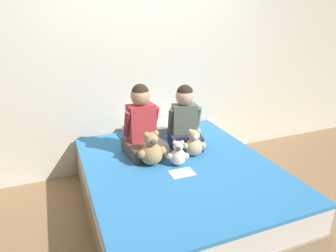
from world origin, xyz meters
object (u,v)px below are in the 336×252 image
(child_on_left, at_px, (142,126))
(pillow_at_headboard, at_px, (151,129))
(teddy_bear_between_children, at_px, (178,155))
(bed, at_px, (179,188))
(child_on_right, at_px, (185,120))
(teddy_bear_held_by_right_child, at_px, (194,144))
(sign_card, at_px, (182,173))
(teddy_bear_held_by_left_child, at_px, (152,151))

(child_on_left, distance_m, pillow_at_headboard, 0.54)
(child_on_left, height_order, teddy_bear_between_children, child_on_left)
(bed, distance_m, teddy_bear_between_children, 0.34)
(child_on_left, distance_m, child_on_right, 0.45)
(pillow_at_headboard, bearing_deg, teddy_bear_between_children, -90.81)
(child_on_right, distance_m, teddy_bear_held_by_right_child, 0.29)
(child_on_left, bearing_deg, teddy_bear_held_by_right_child, -33.69)
(bed, relative_size, child_on_left, 2.87)
(bed, xyz_separation_m, child_on_left, (-0.23, 0.37, 0.53))
(teddy_bear_held_by_right_child, height_order, sign_card, teddy_bear_held_by_right_child)
(bed, distance_m, child_on_right, 0.67)
(teddy_bear_held_by_left_child, distance_m, teddy_bear_held_by_right_child, 0.44)
(child_on_left, xyz_separation_m, child_on_right, (0.45, -0.00, -0.00))
(child_on_left, height_order, teddy_bear_held_by_left_child, child_on_left)
(teddy_bear_held_by_left_child, xyz_separation_m, teddy_bear_between_children, (0.22, -0.10, -0.04))
(teddy_bear_held_by_left_child, relative_size, teddy_bear_held_by_right_child, 1.19)
(teddy_bear_held_by_left_child, bearing_deg, teddy_bear_between_children, -24.69)
(teddy_bear_held_by_left_child, bearing_deg, teddy_bear_held_by_right_child, 2.49)
(child_on_left, relative_size, sign_card, 3.29)
(child_on_right, bearing_deg, teddy_bear_held_by_left_child, -139.15)
(child_on_right, bearing_deg, teddy_bear_held_by_right_child, -80.52)
(teddy_bear_held_by_left_child, height_order, teddy_bear_between_children, teddy_bear_held_by_left_child)
(teddy_bear_held_by_right_child, bearing_deg, sign_card, -116.07)
(child_on_right, bearing_deg, pillow_at_headboard, 127.27)
(child_on_left, bearing_deg, teddy_bear_between_children, -63.67)
(pillow_at_headboard, bearing_deg, child_on_right, -63.75)
(bed, relative_size, pillow_at_headboard, 3.35)
(bed, xyz_separation_m, sign_card, (-0.04, -0.14, 0.24))
(teddy_bear_between_children, bearing_deg, child_on_left, 142.43)
(child_on_right, bearing_deg, bed, -109.48)
(teddy_bear_between_children, bearing_deg, bed, -22.50)
(bed, distance_m, child_on_left, 0.68)
(bed, relative_size, teddy_bear_held_by_left_child, 6.11)
(child_on_left, bearing_deg, teddy_bear_held_by_left_child, -94.82)
(child_on_left, xyz_separation_m, sign_card, (0.19, -0.51, -0.28))
(child_on_left, xyz_separation_m, teddy_bear_held_by_right_child, (0.44, -0.24, -0.17))
(pillow_at_headboard, xyz_separation_m, sign_card, (-0.04, -0.95, -0.05))
(teddy_bear_held_by_left_child, bearing_deg, bed, -25.80)
(child_on_left, bearing_deg, bed, -63.15)
(teddy_bear_held_by_right_child, xyz_separation_m, pillow_at_headboard, (-0.21, 0.67, -0.06))
(teddy_bear_held_by_right_child, distance_m, sign_card, 0.39)
(bed, distance_m, pillow_at_headboard, 0.86)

